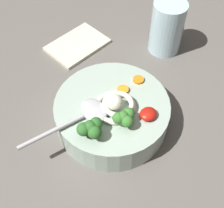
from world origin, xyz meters
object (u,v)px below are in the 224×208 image
at_px(soup_spoon, 87,114).
at_px(folded_napkin, 77,45).
at_px(noodle_pile, 116,105).
at_px(drinking_glass, 167,28).
at_px(soup_bowl, 112,113).

height_order(soup_spoon, folded_napkin, soup_spoon).
distance_m(noodle_pile, drinking_glass, 0.27).
bearing_deg(noodle_pile, soup_spoon, 157.66).
relative_size(soup_bowl, noodle_pile, 2.59).
bearing_deg(noodle_pile, soup_bowl, 81.06).
bearing_deg(soup_spoon, soup_bowl, -180.00).
bearing_deg(soup_spoon, drinking_glass, -156.67).
bearing_deg(soup_bowl, soup_spoon, 171.63).
distance_m(soup_bowl, soup_spoon, 0.07).
bearing_deg(soup_bowl, noodle_pile, -98.94).
bearing_deg(folded_napkin, soup_spoon, -121.21).
bearing_deg(noodle_pile, folded_napkin, 70.61).
xyz_separation_m(drinking_glass, folded_napkin, (-0.16, 0.15, -0.06)).
height_order(soup_bowl, drinking_glass, drinking_glass).
distance_m(soup_bowl, noodle_pile, 0.04).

